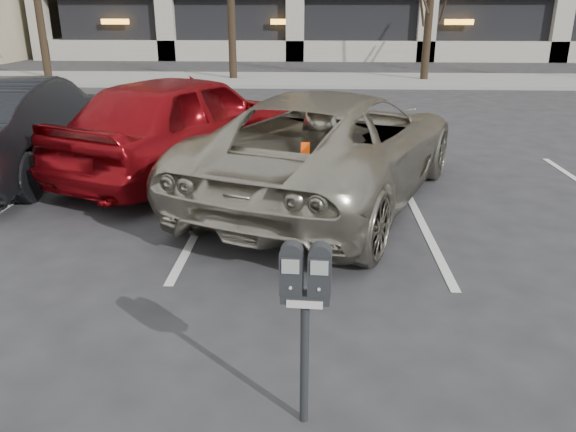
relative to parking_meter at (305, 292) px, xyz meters
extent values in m
plane|color=#28282B|center=(0.03, 2.13, -0.96)|extent=(140.00, 140.00, 0.00)
cube|color=gray|center=(0.03, 18.13, -0.90)|extent=(80.00, 4.00, 0.12)
cube|color=silver|center=(-4.17, 4.43, -0.95)|extent=(0.10, 5.20, 0.00)
cube|color=silver|center=(-1.37, 4.43, -0.95)|extent=(0.10, 5.20, 0.00)
cube|color=silver|center=(1.43, 4.43, -0.95)|extent=(0.10, 5.20, 0.00)
cylinder|color=black|center=(-9.97, 18.13, 0.97)|extent=(0.28, 0.28, 3.85)
cylinder|color=black|center=(-2.97, 18.13, 0.82)|extent=(0.28, 0.28, 3.55)
cylinder|color=black|center=(4.03, 18.13, 0.77)|extent=(0.28, 0.28, 3.46)
cylinder|color=black|center=(0.00, 0.00, -0.51)|extent=(0.06, 0.06, 0.90)
cube|color=black|center=(0.00, 0.00, -0.04)|extent=(0.31, 0.12, 0.06)
cube|color=silver|center=(0.00, -0.05, -0.06)|extent=(0.22, 0.02, 0.05)
cube|color=gray|center=(-0.09, -0.06, 0.19)|extent=(0.11, 0.01, 0.09)
cube|color=gray|center=(0.08, -0.07, 0.19)|extent=(0.11, 0.01, 0.09)
imported|color=#ABA492|center=(0.30, 4.66, -0.19)|extent=(4.41, 6.06, 1.53)
cube|color=#E93C04|center=(-0.05, 3.70, 0.58)|extent=(0.10, 0.20, 0.01)
imported|color=maroon|center=(-2.04, 5.88, -0.13)|extent=(3.77, 5.23, 1.66)
imported|color=black|center=(-4.74, 5.69, -0.17)|extent=(1.90, 4.89, 1.59)
camera|label=1|loc=(0.03, -3.03, 1.62)|focal=35.00mm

